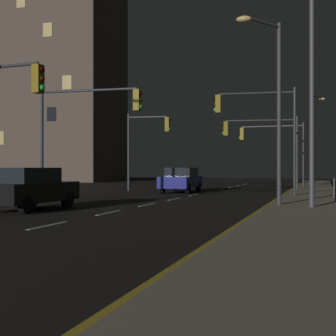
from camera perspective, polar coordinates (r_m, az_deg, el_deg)
ground_plane at (r=21.79m, az=-1.89°, el=-4.09°), size 112.00×112.00×0.00m
sidewalk_right at (r=20.60m, az=15.28°, el=-4.14°), size 2.63×77.00×0.14m
lane_markings_center at (r=25.11m, az=0.72°, el=-3.53°), size 0.14×50.00×0.01m
lane_edge_line at (r=25.68m, az=12.15°, el=-3.45°), size 0.14×53.00×0.01m
car at (r=19.21m, az=-15.57°, el=-2.19°), size 1.89×4.43×1.57m
car_oncoming at (r=31.91m, az=1.50°, el=-1.31°), size 1.90×4.43×1.57m
traffic_light_far_center at (r=39.41m, az=11.79°, el=3.02°), size 4.97×0.40×4.85m
traffic_light_mid_right at (r=23.65m, az=-9.38°, el=5.57°), size 5.05×0.49×5.38m
traffic_light_near_left at (r=34.21m, az=10.57°, el=3.46°), size 4.96×0.83×4.84m
traffic_light_near_right at (r=34.16m, az=-2.44°, el=3.53°), size 2.99×0.59×5.25m
traffic_light_far_right at (r=27.25m, az=10.29°, el=5.43°), size 4.33×0.62×5.64m
street_lamp_mid_block at (r=19.26m, az=15.32°, el=9.98°), size 1.61×0.38×8.07m
street_lamp_median at (r=46.60m, az=16.29°, el=4.08°), size 1.09×1.84×7.91m
street_lamp_across_street at (r=19.85m, az=11.75°, el=8.30°), size 1.47×2.05×7.03m
building_distant at (r=65.07m, az=-16.16°, el=12.05°), size 23.62×9.82×30.22m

